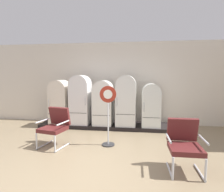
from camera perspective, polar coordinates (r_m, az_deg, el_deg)
name	(u,v)px	position (r m, az deg, el deg)	size (l,w,h in m)	color
ground	(75,172)	(3.82, -11.16, -21.58)	(12.00, 10.00, 0.05)	#887559
back_wall	(107,83)	(6.94, -1.37, 3.97)	(11.76, 0.12, 2.92)	silver
display_plinth	(105,125)	(6.54, -2.27, -8.75)	(4.36, 0.95, 0.12)	black
refrigerator_0	(60,100)	(6.71, -15.40, -1.24)	(0.61, 0.68, 1.48)	silver
refrigerator_1	(81,98)	(6.45, -9.47, -0.59)	(0.64, 0.69, 1.64)	white
refrigerator_2	(103,101)	(6.27, -2.69, -1.60)	(0.63, 0.68, 1.47)	white
refrigerator_3	(126,99)	(6.15, 4.26, -0.87)	(0.64, 0.67, 1.64)	white
refrigerator_4	(151,104)	(6.19, 11.70, -2.29)	(0.58, 0.70, 1.38)	white
armchair_left	(55,125)	(4.94, -16.77, -8.38)	(0.72, 0.77, 0.95)	silver
armchair_right	(184,143)	(3.80, 20.99, -13.01)	(0.64, 0.67, 0.95)	silver
sign_stand	(108,118)	(4.71, -1.18, -6.77)	(0.41, 0.32, 1.50)	#2D2D30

